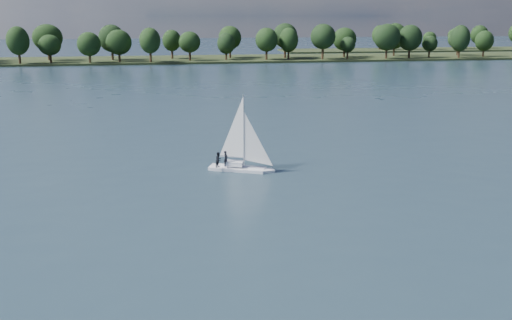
% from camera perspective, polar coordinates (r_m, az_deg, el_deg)
% --- Properties ---
extents(ground, '(700.00, 700.00, 0.00)m').
position_cam_1_polar(ground, '(124.88, -3.83, 6.14)').
color(ground, '#233342').
rests_on(ground, ground).
extents(far_shore, '(660.00, 40.00, 1.50)m').
position_cam_1_polar(far_shore, '(235.98, -6.75, 9.87)').
color(far_shore, black).
rests_on(far_shore, ground).
extents(far_shore_back, '(220.00, 30.00, 1.40)m').
position_cam_1_polar(far_shore_back, '(332.02, 21.96, 10.19)').
color(far_shore_back, black).
rests_on(far_shore_back, ground).
extents(sailboat, '(7.27, 4.71, 9.32)m').
position_cam_1_polar(sailboat, '(65.72, -1.83, 1.14)').
color(sailboat, white).
rests_on(sailboat, ground).
extents(treeline, '(562.64, 73.92, 17.78)m').
position_cam_1_polar(treeline, '(231.72, -9.12, 11.70)').
color(treeline, black).
rests_on(treeline, ground).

